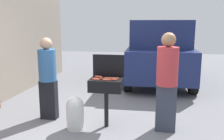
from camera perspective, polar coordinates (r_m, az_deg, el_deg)
ground_plane at (r=4.72m, az=-4.00°, el=-13.29°), size 24.00×24.00×0.00m
bbq_grill at (r=4.49m, az=-1.36°, el=-3.87°), size 0.60×0.44×0.93m
grill_lid_open at (r=4.62m, az=-0.84°, el=1.06°), size 0.60×0.05×0.42m
hot_dog_0 at (r=4.31m, az=-1.36°, el=-2.36°), size 0.13×0.03×0.03m
hot_dog_1 at (r=4.54m, az=-3.10°, el=-1.68°), size 0.13×0.04×0.03m
hot_dog_2 at (r=4.40m, az=-3.49°, el=-2.09°), size 0.13×0.03×0.03m
hot_dog_3 at (r=4.44m, az=-3.94°, el=-1.99°), size 0.13×0.04×0.03m
hot_dog_4 at (r=4.46m, az=-0.88°, el=-1.88°), size 0.13×0.04×0.03m
hot_dog_5 at (r=4.40m, az=0.15°, el=-2.06°), size 0.13×0.04×0.03m
hot_dog_6 at (r=4.38m, az=-1.23°, el=-2.13°), size 0.13×0.04×0.03m
hot_dog_7 at (r=4.60m, az=-3.26°, el=-1.51°), size 0.13×0.04×0.03m
hot_dog_8 at (r=4.43m, az=-1.97°, el=-2.00°), size 0.13×0.03×0.03m
hot_dog_9 at (r=4.37m, az=-3.89°, el=-2.20°), size 0.13×0.03×0.03m
hot_dog_10 at (r=4.33m, az=0.43°, el=-2.29°), size 0.13×0.03×0.03m
hot_dog_11 at (r=4.45m, az=0.82°, el=-1.92°), size 0.13×0.03×0.03m
propane_tank at (r=4.57m, az=-8.66°, el=-9.85°), size 0.32×0.32×0.62m
person_left at (r=5.02m, az=-14.88°, el=-1.29°), size 0.35×0.35×1.66m
person_right at (r=4.38m, az=12.79°, el=-2.08°), size 0.37×0.37×1.78m
parked_minivan at (r=8.31m, az=10.95°, el=4.47°), size 2.11×4.44×2.02m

